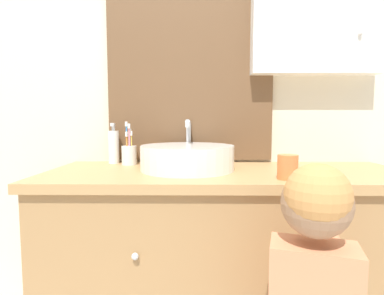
{
  "coord_description": "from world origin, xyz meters",
  "views": [
    {
      "loc": [
        -0.13,
        -0.9,
        1.08
      ],
      "look_at": [
        -0.15,
        0.27,
        0.97
      ],
      "focal_mm": 28.0,
      "sensor_mm": 36.0,
      "label": 1
    }
  ],
  "objects": [
    {
      "name": "vanity_counter",
      "position": [
        0.0,
        0.32,
        0.44
      ],
      "size": [
        1.48,
        0.55,
        0.87
      ],
      "color": "#A37A4C",
      "rests_on": "ground_plane"
    },
    {
      "name": "soap_dispenser",
      "position": [
        -0.53,
        0.53,
        0.95
      ],
      "size": [
        0.05,
        0.05,
        0.2
      ],
      "color": "white",
      "rests_on": "vanity_counter"
    },
    {
      "name": "toothbrush_holder",
      "position": [
        -0.44,
        0.49,
        0.93
      ],
      "size": [
        0.07,
        0.07,
        0.2
      ],
      "color": "silver",
      "rests_on": "vanity_counter"
    },
    {
      "name": "sink_basin",
      "position": [
        -0.17,
        0.35,
        0.93
      ],
      "size": [
        0.39,
        0.44,
        0.21
      ],
      "color": "white",
      "rests_on": "vanity_counter"
    },
    {
      "name": "drinking_cup",
      "position": [
        0.19,
        0.14,
        0.92
      ],
      "size": [
        0.07,
        0.07,
        0.09
      ],
      "primitive_type": "cylinder",
      "color": "orange",
      "rests_on": "vanity_counter"
    },
    {
      "name": "wall_back",
      "position": [
        0.03,
        0.62,
        1.28
      ],
      "size": [
        3.2,
        0.18,
        2.5
      ],
      "color": "beige",
      "rests_on": "ground_plane"
    }
  ]
}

